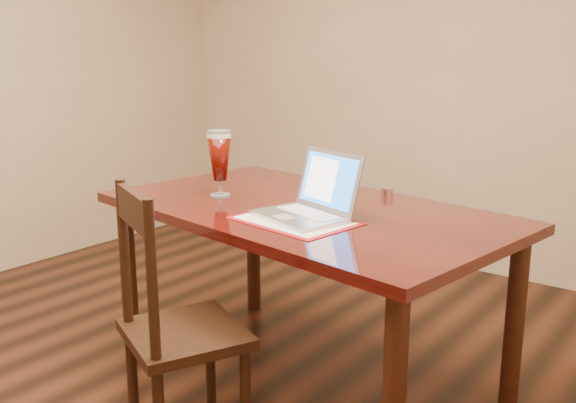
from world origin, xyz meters
The scene contains 2 objects.
dining_table centered at (0.29, 0.52, 0.75)m, with size 1.91×1.24×1.15m.
dining_chair centered at (0.20, -0.15, 0.49)m, with size 0.57×0.56×1.04m.
Camera 1 is at (1.89, -1.67, 1.51)m, focal length 40.00 mm.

